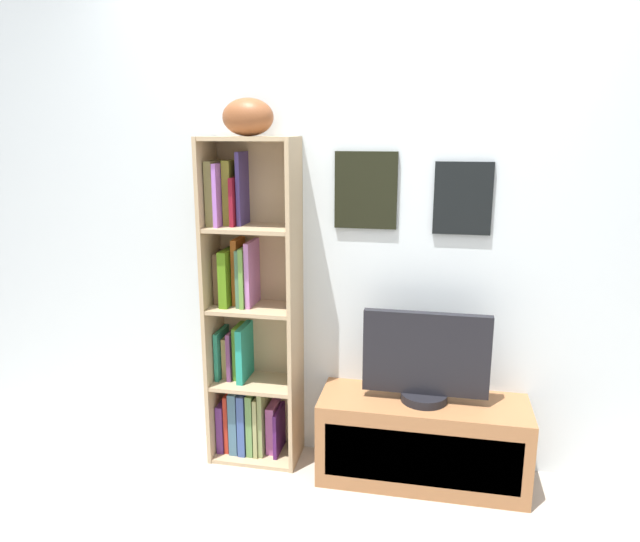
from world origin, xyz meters
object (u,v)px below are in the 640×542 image
object	(u,v)px
football	(248,117)
television	(426,359)
bookshelf	(247,321)
tv_stand	(422,440)

from	to	relation	value
football	television	distance (m)	1.40
bookshelf	football	xyz separation A→B (m)	(0.04, -0.03, 1.00)
bookshelf	television	distance (m)	0.91
television	football	bearing A→B (deg)	176.88
tv_stand	bookshelf	bearing A→B (deg)	175.07
tv_stand	television	distance (m)	0.42
bookshelf	television	xyz separation A→B (m)	(0.90, -0.08, -0.10)
tv_stand	television	bearing A→B (deg)	90.00
football	tv_stand	bearing A→B (deg)	-3.20
tv_stand	television	size ratio (longest dim) A/B	1.69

